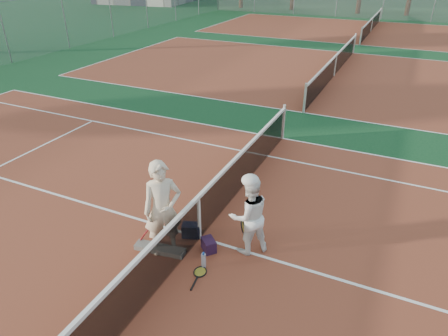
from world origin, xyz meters
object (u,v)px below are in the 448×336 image
(water_bottle, at_px, (204,261))
(sports_bag_navy, at_px, (191,230))
(racket_red, at_px, (149,234))
(player_a, at_px, (163,209))
(sports_bag_purple, at_px, (209,245))
(player_b, at_px, (249,216))
(net_main, at_px, (199,217))
(racket_spare, at_px, (200,272))
(racket_black_held, at_px, (243,234))

(water_bottle, bearing_deg, sports_bag_navy, 132.86)
(racket_red, bearing_deg, player_a, -18.49)
(sports_bag_purple, xyz_separation_m, water_bottle, (0.13, -0.46, 0.02))
(player_b, bearing_deg, net_main, -39.45)
(player_a, distance_m, sports_bag_navy, 1.05)
(player_a, bearing_deg, net_main, 16.35)
(player_a, height_order, water_bottle, player_a)
(racket_spare, bearing_deg, sports_bag_purple, 4.69)
(sports_bag_navy, xyz_separation_m, water_bottle, (0.66, -0.71, 0.01))
(racket_red, height_order, racket_spare, racket_red)
(player_b, bearing_deg, water_bottle, 11.62)
(racket_red, xyz_separation_m, sports_bag_purple, (1.12, 0.35, -0.14))
(sports_bag_navy, bearing_deg, racket_red, -134.49)
(sports_bag_purple, bearing_deg, racket_black_held, 36.66)
(racket_red, bearing_deg, racket_black_held, 7.57)
(sports_bag_purple, relative_size, water_bottle, 1.04)
(sports_bag_purple, bearing_deg, racket_spare, -77.37)
(net_main, xyz_separation_m, racket_black_held, (0.88, 0.14, -0.22))
(player_a, height_order, racket_spare, player_a)
(racket_spare, relative_size, sports_bag_purple, 1.91)
(player_b, bearing_deg, racket_red, -23.00)
(sports_bag_purple, bearing_deg, sports_bag_navy, 154.67)
(player_a, xyz_separation_m, water_bottle, (0.88, -0.10, -0.82))
(player_b, distance_m, sports_bag_navy, 1.38)
(player_a, bearing_deg, water_bottle, -47.16)
(player_a, bearing_deg, sports_bag_navy, 30.09)
(player_a, xyz_separation_m, sports_bag_navy, (0.21, 0.62, -0.83))
(net_main, distance_m, player_a, 0.88)
(sports_bag_navy, distance_m, water_bottle, 0.97)
(racket_red, relative_size, racket_black_held, 0.89)
(player_a, relative_size, player_b, 1.21)
(racket_spare, bearing_deg, racket_red, 70.13)
(net_main, distance_m, sports_bag_navy, 0.42)
(net_main, height_order, water_bottle, net_main)
(racket_black_held, height_order, sports_bag_purple, racket_black_held)
(player_b, relative_size, sports_bag_purple, 5.11)
(player_b, height_order, water_bottle, player_b)
(net_main, relative_size, sports_bag_navy, 30.85)
(net_main, distance_m, water_bottle, 0.94)
(racket_black_held, bearing_deg, racket_spare, 51.95)
(sports_bag_navy, bearing_deg, water_bottle, -47.14)
(sports_bag_purple, bearing_deg, player_b, 27.13)
(player_b, bearing_deg, sports_bag_navy, -39.64)
(player_a, xyz_separation_m, racket_spare, (0.88, -0.26, -0.96))
(racket_red, xyz_separation_m, water_bottle, (1.26, -0.11, -0.11))
(racket_spare, relative_size, sports_bag_navy, 1.69)
(water_bottle, bearing_deg, racket_spare, -87.19)
(net_main, relative_size, player_b, 6.86)
(player_a, relative_size, water_bottle, 6.47)
(water_bottle, bearing_deg, racket_black_held, 64.59)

